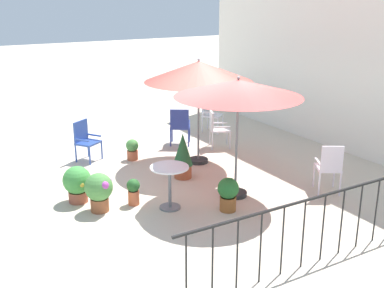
{
  "coord_description": "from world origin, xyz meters",
  "views": [
    {
      "loc": [
        7.61,
        -4.57,
        3.6
      ],
      "look_at": [
        0.0,
        -0.13,
        0.82
      ],
      "focal_mm": 44.4,
      "sensor_mm": 36.0,
      "label": 1
    }
  ],
  "objects": [
    {
      "name": "potted_plant_3",
      "position": [
        -1.9,
        -0.59,
        0.26
      ],
      "size": [
        0.29,
        0.29,
        0.49
      ],
      "color": "#B95D3F",
      "rests_on": "ground"
    },
    {
      "name": "patio_umbrella_0",
      "position": [
        -1.0,
        0.62,
        2.03
      ],
      "size": [
        2.34,
        2.34,
        2.33
      ],
      "color": "#2D2D2D",
      "rests_on": "ground"
    },
    {
      "name": "ground_plane",
      "position": [
        0.0,
        0.0,
        0.0
      ],
      "size": [
        60.0,
        60.0,
        0.0
      ],
      "primitive_type": "plane",
      "color": "beige"
    },
    {
      "name": "potted_plant_5",
      "position": [
        -0.27,
        -2.37,
        0.37
      ],
      "size": [
        0.52,
        0.51,
        0.68
      ],
      "color": "#9B503C",
      "rests_on": "ground"
    },
    {
      "name": "villa_facade",
      "position": [
        0.0,
        4.17,
        2.58
      ],
      "size": [
        10.78,
        0.3,
        5.16
      ],
      "primitive_type": "cube",
      "color": "white",
      "rests_on": "ground"
    },
    {
      "name": "patio_chair_3",
      "position": [
        -2.33,
        0.88,
        0.54
      ],
      "size": [
        0.64,
        0.65,
        0.94
      ],
      "color": "#2C3D95",
      "rests_on": "ground"
    },
    {
      "name": "patio_chair_2",
      "position": [
        1.72,
        1.83,
        0.56
      ],
      "size": [
        0.62,
        0.61,
        0.98
      ],
      "color": "silver",
      "rests_on": "ground"
    },
    {
      "name": "patio_chair_4",
      "position": [
        -2.42,
        -1.51,
        0.52
      ],
      "size": [
        0.62,
        0.63,
        0.91
      ],
      "color": "#2D4CA0",
      "rests_on": "ground"
    },
    {
      "name": "potted_plant_1",
      "position": [
        -0.36,
        -0.14,
        0.49
      ],
      "size": [
        0.41,
        0.41,
        0.94
      ],
      "color": "#A94D2F",
      "rests_on": "ground"
    },
    {
      "name": "patio_chair_1",
      "position": [
        -3.0,
        2.18,
        0.54
      ],
      "size": [
        0.66,
        0.65,
        0.93
      ],
      "color": "white",
      "rests_on": "ground"
    },
    {
      "name": "terrace_railing",
      "position": [
        3.4,
        -0.0,
        0.68
      ],
      "size": [
        0.03,
        4.75,
        1.01
      ],
      "color": "black",
      "rests_on": "ground"
    },
    {
      "name": "potted_plant_4",
      "position": [
        0.34,
        -1.54,
        0.26
      ],
      "size": [
        0.24,
        0.24,
        0.49
      ],
      "color": "#CC643F",
      "rests_on": "ground"
    },
    {
      "name": "potted_plant_0",
      "position": [
        1.4,
        -0.22,
        0.33
      ],
      "size": [
        0.37,
        0.37,
        0.6
      ],
      "color": "#945528",
      "rests_on": "ground"
    },
    {
      "name": "patio_umbrella_1",
      "position": [
        0.94,
        0.26,
        2.02
      ],
      "size": [
        2.29,
        2.29,
        2.25
      ],
      "color": "#2D2D2D",
      "rests_on": "ground"
    },
    {
      "name": "potted_plant_2",
      "position": [
        0.29,
        -2.15,
        0.39
      ],
      "size": [
        0.5,
        0.5,
        0.69
      ],
      "color": "brown",
      "rests_on": "ground"
    },
    {
      "name": "cafe_table_0",
      "position": [
        0.81,
        -1.05,
        0.54
      ],
      "size": [
        0.68,
        0.68,
        0.78
      ],
      "color": "white",
      "rests_on": "ground"
    },
    {
      "name": "patio_chair_0",
      "position": [
        -1.72,
        1.57,
        0.52
      ],
      "size": [
        0.6,
        0.61,
        0.91
      ],
      "color": "silver",
      "rests_on": "ground"
    }
  ]
}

